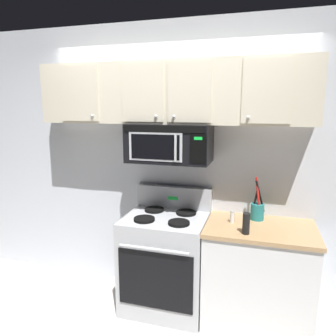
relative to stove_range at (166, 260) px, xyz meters
The scene contains 9 objects.
ground_plane 0.63m from the stove_range, 90.00° to the right, with size 8.00×8.00×0.00m, color beige.
back_wall 0.95m from the stove_range, 90.00° to the left, with size 5.20×0.10×2.70m, color silver.
stove_range is the anchor object (origin of this frame).
over_range_microwave 1.11m from the stove_range, 90.14° to the left, with size 0.76×0.43×0.35m.
upper_cabinets 1.56m from the stove_range, 90.00° to the left, with size 2.50×0.36×0.55m.
counter_segment 0.84m from the stove_range, ahead, with size 0.93×0.65×0.90m.
utensil_crock_teal 0.98m from the stove_range, 11.71° to the left, with size 0.12×0.12×0.40m.
salt_shaker 0.77m from the stove_range, ahead, with size 0.04×0.04×0.11m.
pepper_mill 0.92m from the stove_range, 15.25° to the right, with size 0.06×0.06×0.17m, color black.
Camera 1 is at (0.81, -2.26, 1.91)m, focal length 34.01 mm.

